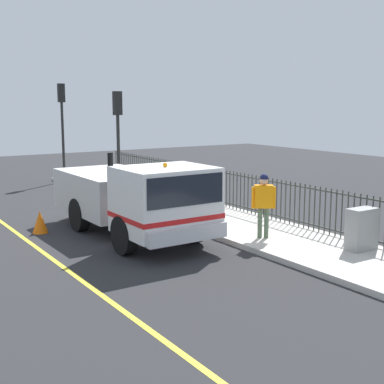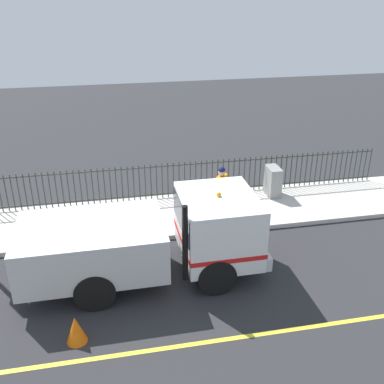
% 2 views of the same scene
% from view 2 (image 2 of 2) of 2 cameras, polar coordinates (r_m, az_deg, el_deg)
% --- Properties ---
extents(ground_plane, '(48.70, 48.70, 0.00)m').
position_cam_2_polar(ground_plane, '(12.06, -8.76, -10.42)').
color(ground_plane, '#2B2B2D').
rests_on(ground_plane, ground).
extents(sidewalk_slab, '(2.79, 22.14, 0.14)m').
position_cam_2_polar(sidewalk_slab, '(14.53, -9.48, -3.53)').
color(sidewalk_slab, beige).
rests_on(sidewalk_slab, ground).
extents(lane_marking, '(0.12, 19.92, 0.01)m').
position_cam_2_polar(lane_marking, '(9.94, -7.75, -19.51)').
color(lane_marking, yellow).
rests_on(lane_marking, ground).
extents(work_truck, '(2.33, 6.07, 2.44)m').
position_cam_2_polar(work_truck, '(11.36, -4.09, -5.45)').
color(work_truck, white).
rests_on(work_truck, ground).
extents(worker_standing, '(0.54, 0.45, 1.70)m').
position_cam_2_polar(worker_standing, '(13.97, 3.72, 0.67)').
color(worker_standing, orange).
rests_on(worker_standing, sidewalk_slab).
extents(iron_fence, '(0.04, 18.85, 1.27)m').
position_cam_2_polar(iron_fence, '(15.30, -9.89, 0.93)').
color(iron_fence, '#2D332D').
rests_on(iron_fence, sidewalk_slab).
extents(utility_cabinet, '(0.77, 0.41, 1.02)m').
position_cam_2_polar(utility_cabinet, '(15.90, 10.14, 1.36)').
color(utility_cabinet, gray).
rests_on(utility_cabinet, sidewalk_slab).
extents(traffic_cone, '(0.44, 0.44, 0.63)m').
position_cam_2_polar(traffic_cone, '(10.20, -14.43, -16.43)').
color(traffic_cone, orange).
rests_on(traffic_cone, ground).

